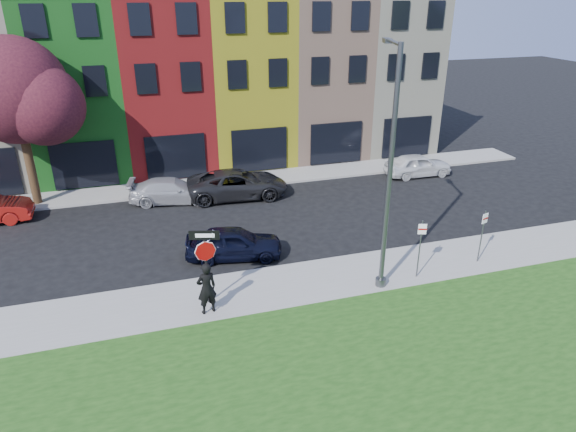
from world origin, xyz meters
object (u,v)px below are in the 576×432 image
object	(u,v)px
sedan_near	(234,243)
stop_sign	(205,252)
street_lamp	(389,173)
man	(207,288)

from	to	relation	value
sedan_near	stop_sign	bearing A→B (deg)	165.13
stop_sign	street_lamp	bearing A→B (deg)	11.42
sedan_near	man	bearing A→B (deg)	167.30
stop_sign	sedan_near	bearing A→B (deg)	80.37
stop_sign	street_lamp	size ratio (longest dim) A/B	0.32
man	street_lamp	world-z (taller)	street_lamp
stop_sign	sedan_near	distance (m)	3.90
man	street_lamp	bearing A→B (deg)	167.67
street_lamp	sedan_near	bearing A→B (deg)	157.55
man	sedan_near	size ratio (longest dim) A/B	0.45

